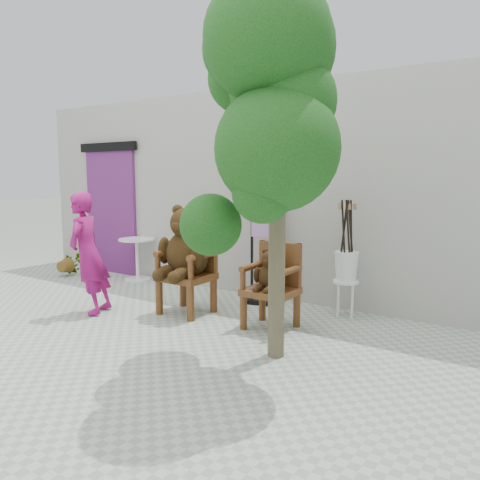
{
  "coord_description": "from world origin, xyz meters",
  "views": [
    {
      "loc": [
        3.59,
        -3.12,
        1.73
      ],
      "look_at": [
        0.39,
        1.67,
        0.95
      ],
      "focal_mm": 35.0,
      "sensor_mm": 36.0,
      "label": 1
    }
  ],
  "objects_px": {
    "person": "(88,254)",
    "cafe_table": "(137,254)",
    "stool_bucket": "(346,266)",
    "chair_big": "(186,253)",
    "display_stand": "(264,261)",
    "chair_small": "(272,279)",
    "tree": "(268,89)"
  },
  "relations": [
    {
      "from": "person",
      "to": "stool_bucket",
      "type": "distance_m",
      "value": 3.24
    },
    {
      "from": "chair_big",
      "to": "display_stand",
      "type": "relative_size",
      "value": 0.91
    },
    {
      "from": "chair_big",
      "to": "stool_bucket",
      "type": "height_order",
      "value": "stool_bucket"
    },
    {
      "from": "chair_big",
      "to": "chair_small",
      "type": "height_order",
      "value": "chair_big"
    },
    {
      "from": "cafe_table",
      "to": "tree",
      "type": "distance_m",
      "value": 4.62
    },
    {
      "from": "display_stand",
      "to": "stool_bucket",
      "type": "xyz_separation_m",
      "value": [
        1.16,
        0.03,
        0.06
      ]
    },
    {
      "from": "cafe_table",
      "to": "stool_bucket",
      "type": "xyz_separation_m",
      "value": [
        3.67,
        -0.03,
        0.2
      ]
    },
    {
      "from": "cafe_table",
      "to": "stool_bucket",
      "type": "relative_size",
      "value": 0.48
    },
    {
      "from": "chair_big",
      "to": "tree",
      "type": "bearing_deg",
      "value": -28.57
    },
    {
      "from": "stool_bucket",
      "to": "display_stand",
      "type": "bearing_deg",
      "value": -178.71
    },
    {
      "from": "person",
      "to": "cafe_table",
      "type": "xyz_separation_m",
      "value": [
        -0.91,
        1.7,
        -0.33
      ]
    },
    {
      "from": "tree",
      "to": "cafe_table",
      "type": "bearing_deg",
      "value": 151.93
    },
    {
      "from": "chair_small",
      "to": "tree",
      "type": "relative_size",
      "value": 0.29
    },
    {
      "from": "chair_big",
      "to": "display_stand",
      "type": "height_order",
      "value": "display_stand"
    },
    {
      "from": "chair_big",
      "to": "stool_bucket",
      "type": "bearing_deg",
      "value": 29.66
    },
    {
      "from": "chair_big",
      "to": "cafe_table",
      "type": "distance_m",
      "value": 2.21
    },
    {
      "from": "person",
      "to": "display_stand",
      "type": "distance_m",
      "value": 2.31
    },
    {
      "from": "display_stand",
      "to": "chair_small",
      "type": "bearing_deg",
      "value": -68.3
    },
    {
      "from": "chair_small",
      "to": "stool_bucket",
      "type": "relative_size",
      "value": 0.67
    },
    {
      "from": "person",
      "to": "cafe_table",
      "type": "bearing_deg",
      "value": -175.56
    },
    {
      "from": "chair_big",
      "to": "cafe_table",
      "type": "relative_size",
      "value": 1.96
    },
    {
      "from": "chair_small",
      "to": "display_stand",
      "type": "distance_m",
      "value": 1.05
    },
    {
      "from": "person",
      "to": "tree",
      "type": "height_order",
      "value": "tree"
    },
    {
      "from": "chair_small",
      "to": "tree",
      "type": "bearing_deg",
      "value": -62.87
    },
    {
      "from": "chair_small",
      "to": "cafe_table",
      "type": "relative_size",
      "value": 1.39
    },
    {
      "from": "chair_big",
      "to": "tree",
      "type": "relative_size",
      "value": 0.41
    },
    {
      "from": "cafe_table",
      "to": "display_stand",
      "type": "distance_m",
      "value": 2.52
    },
    {
      "from": "tree",
      "to": "person",
      "type": "bearing_deg",
      "value": 174.64
    },
    {
      "from": "person",
      "to": "cafe_table",
      "type": "distance_m",
      "value": 1.95
    },
    {
      "from": "display_stand",
      "to": "stool_bucket",
      "type": "relative_size",
      "value": 1.04
    },
    {
      "from": "chair_small",
      "to": "person",
      "type": "height_order",
      "value": "person"
    },
    {
      "from": "chair_big",
      "to": "stool_bucket",
      "type": "xyz_separation_m",
      "value": [
        1.74,
        0.99,
        -0.13
      ]
    }
  ]
}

